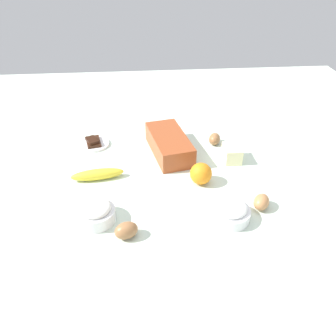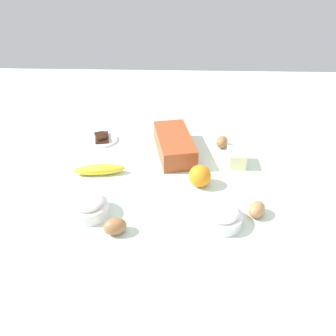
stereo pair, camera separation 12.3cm
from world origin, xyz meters
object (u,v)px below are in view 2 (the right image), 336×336
object	(u,v)px
egg_near_butter	(222,142)
flour_bowl	(89,206)
egg_loose	(115,226)
sugar_bowl	(222,216)
chocolate_plate	(102,139)
butter_block	(236,158)
loaf_pan	(174,144)
banana	(99,170)
egg_beside_bowl	(257,209)
orange_fruit	(200,176)

from	to	relation	value
egg_near_butter	flour_bowl	bearing A→B (deg)	-46.51
flour_bowl	egg_loose	distance (m)	0.12
sugar_bowl	chocolate_plate	size ratio (longest dim) A/B	0.99
sugar_bowl	egg_near_butter	world-z (taller)	sugar_bowl
butter_block	chocolate_plate	size ratio (longest dim) A/B	0.69
loaf_pan	egg_loose	distance (m)	0.49
flour_bowl	banana	size ratio (longest dim) A/B	0.63
butter_block	chocolate_plate	bearing A→B (deg)	-106.36
butter_block	egg_beside_bowl	world-z (taller)	butter_block
flour_bowl	egg_beside_bowl	bearing A→B (deg)	91.52
sugar_bowl	egg_loose	xyz separation A→B (m)	(0.05, -0.32, -0.00)
sugar_bowl	egg_near_butter	distance (m)	0.46
loaf_pan	orange_fruit	bearing A→B (deg)	12.23
egg_near_butter	egg_loose	size ratio (longest dim) A/B	0.94
butter_block	egg_loose	bearing A→B (deg)	-46.69
sugar_bowl	butter_block	xyz separation A→B (m)	(-0.33, 0.09, 0.00)
banana	chocolate_plate	xyz separation A→B (m)	(-0.25, -0.04, -0.01)
orange_fruit	egg_beside_bowl	distance (m)	0.23
flour_bowl	egg_beside_bowl	size ratio (longest dim) A/B	1.78
egg_near_butter	loaf_pan	bearing A→B (deg)	-74.27
banana	loaf_pan	bearing A→B (deg)	119.99
sugar_bowl	egg_beside_bowl	size ratio (longest dim) A/B	1.89
banana	egg_near_butter	distance (m)	0.52
banana	egg_loose	xyz separation A→B (m)	(0.30, 0.11, 0.01)
sugar_bowl	chocolate_plate	xyz separation A→B (m)	(-0.49, -0.47, -0.02)
egg_loose	egg_beside_bowl	bearing A→B (deg)	102.04
egg_loose	chocolate_plate	bearing A→B (deg)	-164.82
flour_bowl	butter_block	bearing A→B (deg)	121.32
flour_bowl	egg_near_butter	distance (m)	0.63
loaf_pan	butter_block	bearing A→B (deg)	61.09
flour_bowl	egg_near_butter	bearing A→B (deg)	133.49
banana	egg_near_butter	size ratio (longest dim) A/B	2.88
banana	egg_loose	size ratio (longest dim) A/B	2.70
orange_fruit	egg_loose	world-z (taller)	orange_fruit
flour_bowl	egg_beside_bowl	xyz separation A→B (m)	(-0.01, 0.53, -0.01)
banana	egg_beside_bowl	bearing A→B (deg)	69.12
banana	chocolate_plate	world-z (taller)	banana
flour_bowl	orange_fruit	size ratio (longest dim) A/B	1.53
orange_fruit	egg_loose	distance (m)	0.36
egg_beside_bowl	egg_loose	size ratio (longest dim) A/B	0.96
loaf_pan	orange_fruit	world-z (taller)	loaf_pan
egg_near_butter	chocolate_plate	bearing A→B (deg)	-93.59
loaf_pan	sugar_bowl	world-z (taller)	loaf_pan
chocolate_plate	loaf_pan	bearing A→B (deg)	74.33
egg_beside_bowl	chocolate_plate	world-z (taller)	egg_beside_bowl
sugar_bowl	flour_bowl	bearing A→B (deg)	-93.54
loaf_pan	chocolate_plate	distance (m)	0.33
egg_near_butter	chocolate_plate	xyz separation A→B (m)	(-0.03, -0.51, -0.01)
orange_fruit	chocolate_plate	xyz separation A→B (m)	(-0.30, -0.41, -0.03)
flour_bowl	chocolate_plate	xyz separation A→B (m)	(-0.47, -0.05, -0.02)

